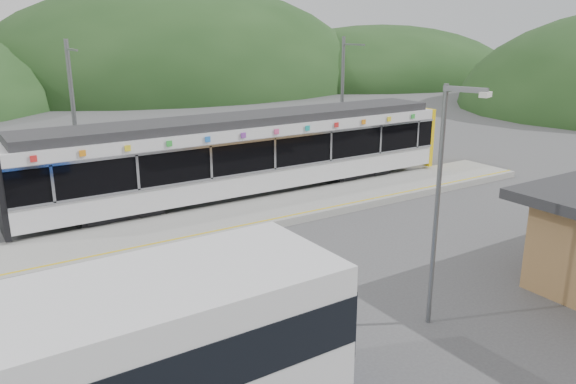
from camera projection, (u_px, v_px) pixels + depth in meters
ground at (333, 235)px, 20.91m from camera, size 120.00×120.00×0.00m
hills at (368, 180)px, 28.39m from camera, size 146.00×149.00×26.00m
platform at (286, 208)px, 23.53m from camera, size 26.00×3.20×0.30m
yellow_line at (303, 213)px, 22.44m from camera, size 26.00×0.10×0.01m
train at (248, 153)px, 25.03m from camera, size 20.44×3.01×3.74m
catenary_mast_west at (75, 123)px, 23.17m from camera, size 0.18×1.80×7.00m
catenary_mast_east at (343, 100)px, 30.43m from camera, size 0.18×1.80×7.00m
lamp_post at (442, 188)px, 13.55m from camera, size 0.45×1.13×6.16m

